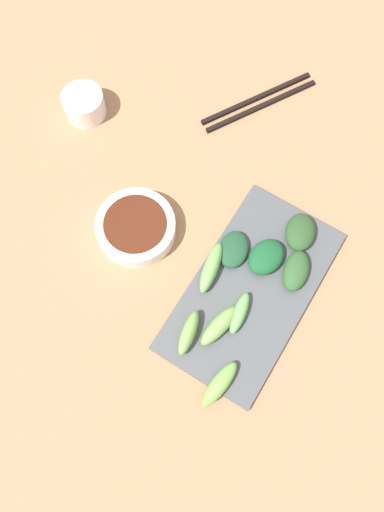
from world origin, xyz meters
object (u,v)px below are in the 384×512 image
(serving_plate, at_px, (250,292))
(tea_cup, at_px, (84,105))
(sauce_bowl, at_px, (136,227))
(chopsticks, at_px, (259,102))

(serving_plate, relative_size, tea_cup, 4.49)
(serving_plate, bearing_deg, tea_cup, 161.61)
(sauce_bowl, bearing_deg, serving_plate, 1.60)
(sauce_bowl, relative_size, chopsticks, 0.63)
(sauce_bowl, bearing_deg, chopsticks, 81.38)
(sauce_bowl, xyz_separation_m, tea_cup, (-0.21, 0.15, 0.00))
(serving_plate, xyz_separation_m, chopsticks, (-0.17, 0.33, -0.00))
(serving_plate, distance_m, tea_cup, 0.45)
(chopsticks, relative_size, tea_cup, 2.84)
(chopsticks, distance_m, tea_cup, 0.32)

